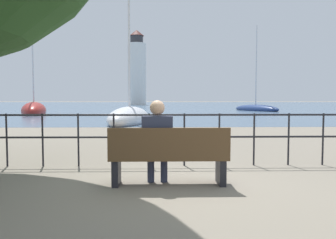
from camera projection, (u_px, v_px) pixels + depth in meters
The scene contains 9 objects.
ground_plane at pixel (169, 184), 5.09m from camera, with size 1000.00×1000.00×0.00m, color gray.
harbor_water at pixel (160, 103), 165.71m from camera, with size 600.00×300.00×0.01m.
park_bench at pixel (169, 157), 5.00m from camera, with size 1.82×0.45×0.90m.
seated_person_left at pixel (157, 138), 5.06m from camera, with size 0.47×0.35×1.31m.
promenade_railing at pixel (167, 131), 6.52m from camera, with size 10.57×0.04×1.05m.
sailboat_1 at pixel (130, 118), 19.21m from camera, with size 2.72×7.37×7.76m.
sailboat_3 at pixel (34, 110), 31.50m from camera, with size 4.43×7.79×13.18m.
sailboat_4 at pixel (256, 109), 42.13m from camera, with size 4.72×8.94×11.19m.
harbor_lighthouse at pixel (137, 70), 98.11m from camera, with size 5.46×5.46×22.38m.
Camera 1 is at (-0.14, -5.02, 1.30)m, focal length 35.00 mm.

